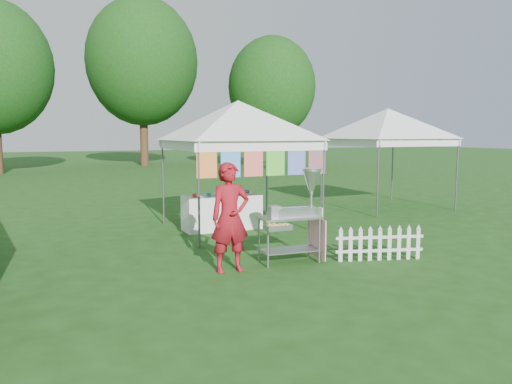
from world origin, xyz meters
name	(u,v)px	position (x,y,z in m)	size (l,w,h in m)	color
ground	(316,266)	(0.00, 0.00, 0.00)	(120.00, 120.00, 0.00)	#1D3F12
canopy_main	(238,101)	(0.00, 3.49, 2.99)	(4.24, 4.24, 3.45)	#59595E
canopy_right	(388,109)	(5.50, 5.00, 2.99)	(4.24, 4.24, 3.45)	#59595E
tree_mid	(142,62)	(3.00, 28.00, 7.14)	(7.60, 7.60, 11.52)	#3C2815
tree_right	(272,87)	(10.00, 22.00, 5.18)	(5.60, 5.60, 8.42)	#3C2815
donut_cart	(299,207)	(-0.15, 0.37, 0.97)	(1.23, 0.76, 1.64)	gray
vendor	(230,218)	(-1.48, 0.27, 0.90)	(0.65, 0.43, 1.79)	maroon
picket_fence	(380,245)	(1.21, -0.16, 0.29)	(1.56, 0.49, 0.56)	silver
display_table	(222,212)	(-0.33, 3.73, 0.41)	(1.80, 0.70, 0.81)	white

